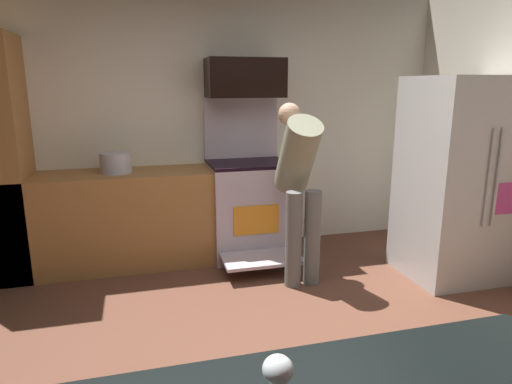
{
  "coord_description": "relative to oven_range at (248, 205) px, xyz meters",
  "views": [
    {
      "loc": [
        -0.67,
        -2.25,
        1.68
      ],
      "look_at": [
        0.01,
        0.3,
        1.05
      ],
      "focal_mm": 31.39,
      "sensor_mm": 36.0,
      "label": 1
    }
  ],
  "objects": [
    {
      "name": "ground_plane",
      "position": [
        -0.37,
        -1.97,
        -0.52
      ],
      "size": [
        5.2,
        4.8,
        0.02
      ],
      "primitive_type": "cube",
      "color": "brown"
    },
    {
      "name": "wall_back",
      "position": [
        -0.37,
        0.37,
        0.79
      ],
      "size": [
        5.2,
        0.12,
        2.6
      ],
      "primitive_type": "cube",
      "color": "silver",
      "rests_on": "ground"
    },
    {
      "name": "lower_cabinet_run",
      "position": [
        -1.27,
        0.01,
        -0.06
      ],
      "size": [
        2.4,
        0.6,
        0.9
      ],
      "primitive_type": "cube",
      "color": "#A36C39",
      "rests_on": "ground"
    },
    {
      "name": "oven_range",
      "position": [
        0.0,
        0.0,
        0.0
      ],
      "size": [
        0.76,
        1.05,
        1.57
      ],
      "color": "#C1B1BF",
      "rests_on": "ground"
    },
    {
      "name": "microwave",
      "position": [
        0.0,
        0.09,
        1.24
      ],
      "size": [
        0.74,
        0.38,
        0.37
      ],
      "primitive_type": "cube",
      "color": "black",
      "rests_on": "oven_range"
    },
    {
      "name": "refrigerator",
      "position": [
        1.66,
        -0.97,
        0.37
      ],
      "size": [
        0.85,
        0.78,
        1.76
      ],
      "color": "beige",
      "rests_on": "ground"
    },
    {
      "name": "person_cook",
      "position": [
        0.27,
        -0.71,
        0.39
      ],
      "size": [
        0.31,
        0.63,
        1.53
      ],
      "color": "slate",
      "rests_on": "ground"
    },
    {
      "name": "wine_glass_near",
      "position": [
        -0.75,
        -3.32,
        0.5
      ],
      "size": [
        0.08,
        0.08,
        0.15
      ],
      "color": "silver",
      "rests_on": "counter_island"
    },
    {
      "name": "stock_pot",
      "position": [
        -1.24,
        0.01,
        0.48
      ],
      "size": [
        0.28,
        0.28,
        0.19
      ],
      "primitive_type": "cylinder",
      "color": "#BDB9C6",
      "rests_on": "lower_cabinet_run"
    }
  ]
}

